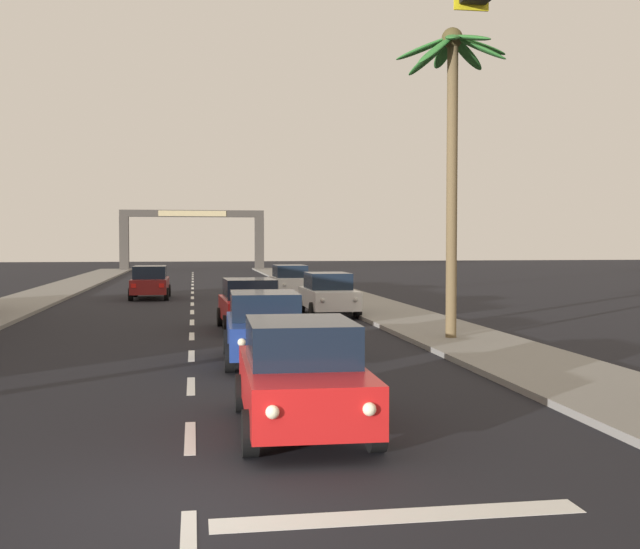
{
  "coord_description": "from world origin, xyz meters",
  "views": [
    {
      "loc": [
        0.07,
        -8.56,
        2.89
      ],
      "look_at": [
        2.73,
        8.0,
        2.2
      ],
      "focal_mm": 44.22,
      "sensor_mm": 36.0,
      "label": 1
    }
  ],
  "objects_px": {
    "traffic_signal_mast": "(492,32)",
    "sedan_lead_at_stop_bar": "(301,374)",
    "sedan_third_in_queue": "(265,327)",
    "sedan_parked_nearest_kerb": "(290,281)",
    "palm_right_second": "(453,110)",
    "sedan_fifth_in_queue": "(250,304)",
    "sedan_oncoming_far": "(150,282)",
    "town_gateway_arch": "(193,231)",
    "sedan_parked_mid_kerb": "(328,294)"
  },
  "relations": [
    {
      "from": "traffic_signal_mast",
      "to": "sedan_lead_at_stop_bar",
      "type": "xyz_separation_m",
      "value": [
        -1.8,
        3.17,
        -4.47
      ]
    },
    {
      "from": "sedan_third_in_queue",
      "to": "sedan_parked_nearest_kerb",
      "type": "relative_size",
      "value": 1.0
    },
    {
      "from": "sedan_lead_at_stop_bar",
      "to": "palm_right_second",
      "type": "height_order",
      "value": "palm_right_second"
    },
    {
      "from": "sedan_lead_at_stop_bar",
      "to": "sedan_fifth_in_queue",
      "type": "distance_m",
      "value": 13.88
    },
    {
      "from": "sedan_oncoming_far",
      "to": "traffic_signal_mast",
      "type": "bearing_deg",
      "value": -80.09
    },
    {
      "from": "sedan_lead_at_stop_bar",
      "to": "sedan_third_in_queue",
      "type": "relative_size",
      "value": 1.0
    },
    {
      "from": "sedan_lead_at_stop_bar",
      "to": "town_gateway_arch",
      "type": "bearing_deg",
      "value": 91.41
    },
    {
      "from": "traffic_signal_mast",
      "to": "town_gateway_arch",
      "type": "distance_m",
      "value": 72.25
    },
    {
      "from": "sedan_oncoming_far",
      "to": "sedan_lead_at_stop_bar",
      "type": "bearing_deg",
      "value": -82.5
    },
    {
      "from": "sedan_third_in_queue",
      "to": "sedan_parked_nearest_kerb",
      "type": "height_order",
      "value": "same"
    },
    {
      "from": "sedan_third_in_queue",
      "to": "sedan_oncoming_far",
      "type": "relative_size",
      "value": 1.01
    },
    {
      "from": "sedan_fifth_in_queue",
      "to": "town_gateway_arch",
      "type": "relative_size",
      "value": 0.31
    },
    {
      "from": "sedan_parked_nearest_kerb",
      "to": "town_gateway_arch",
      "type": "bearing_deg",
      "value": 97.29
    },
    {
      "from": "traffic_signal_mast",
      "to": "town_gateway_arch",
      "type": "height_order",
      "value": "traffic_signal_mast"
    },
    {
      "from": "sedan_lead_at_stop_bar",
      "to": "sedan_third_in_queue",
      "type": "height_order",
      "value": "same"
    },
    {
      "from": "sedan_oncoming_far",
      "to": "sedan_parked_nearest_kerb",
      "type": "bearing_deg",
      "value": 1.35
    },
    {
      "from": "traffic_signal_mast",
      "to": "town_gateway_arch",
      "type": "bearing_deg",
      "value": 92.78
    },
    {
      "from": "sedan_parked_nearest_kerb",
      "to": "palm_right_second",
      "type": "relative_size",
      "value": 0.5
    },
    {
      "from": "traffic_signal_mast",
      "to": "sedan_lead_at_stop_bar",
      "type": "height_order",
      "value": "traffic_signal_mast"
    },
    {
      "from": "sedan_parked_mid_kerb",
      "to": "sedan_parked_nearest_kerb",
      "type": "bearing_deg",
      "value": 91.2
    },
    {
      "from": "sedan_fifth_in_queue",
      "to": "sedan_parked_nearest_kerb",
      "type": "height_order",
      "value": "same"
    },
    {
      "from": "sedan_parked_nearest_kerb",
      "to": "sedan_lead_at_stop_bar",
      "type": "bearing_deg",
      "value": -96.64
    },
    {
      "from": "sedan_third_in_queue",
      "to": "sedan_oncoming_far",
      "type": "bearing_deg",
      "value": 99.95
    },
    {
      "from": "sedan_fifth_in_queue",
      "to": "sedan_oncoming_far",
      "type": "height_order",
      "value": "same"
    },
    {
      "from": "palm_right_second",
      "to": "sedan_third_in_queue",
      "type": "bearing_deg",
      "value": -153.23
    },
    {
      "from": "sedan_third_in_queue",
      "to": "sedan_fifth_in_queue",
      "type": "xyz_separation_m",
      "value": [
        0.13,
        6.94,
        0.0
      ]
    },
    {
      "from": "sedan_fifth_in_queue",
      "to": "town_gateway_arch",
      "type": "distance_m",
      "value": 55.23
    },
    {
      "from": "sedan_lead_at_stop_bar",
      "to": "traffic_signal_mast",
      "type": "bearing_deg",
      "value": -60.37
    },
    {
      "from": "town_gateway_arch",
      "to": "sedan_parked_mid_kerb",
      "type": "bearing_deg",
      "value": -83.97
    },
    {
      "from": "traffic_signal_mast",
      "to": "sedan_parked_mid_kerb",
      "type": "distance_m",
      "value": 22.31
    },
    {
      "from": "sedan_oncoming_far",
      "to": "town_gateway_arch",
      "type": "bearing_deg",
      "value": 86.97
    },
    {
      "from": "sedan_parked_nearest_kerb",
      "to": "town_gateway_arch",
      "type": "xyz_separation_m",
      "value": [
        -5.1,
        39.81,
        3.15
      ]
    },
    {
      "from": "sedan_oncoming_far",
      "to": "town_gateway_arch",
      "type": "height_order",
      "value": "town_gateway_arch"
    },
    {
      "from": "sedan_fifth_in_queue",
      "to": "sedan_parked_mid_kerb",
      "type": "height_order",
      "value": "same"
    },
    {
      "from": "sedan_fifth_in_queue",
      "to": "sedan_oncoming_far",
      "type": "relative_size",
      "value": 1.01
    },
    {
      "from": "traffic_signal_mast",
      "to": "sedan_fifth_in_queue",
      "type": "xyz_separation_m",
      "value": [
        -1.62,
        17.05,
        -4.47
      ]
    },
    {
      "from": "sedan_oncoming_far",
      "to": "palm_right_second",
      "type": "height_order",
      "value": "palm_right_second"
    },
    {
      "from": "sedan_oncoming_far",
      "to": "palm_right_second",
      "type": "distance_m",
      "value": 22.21
    },
    {
      "from": "palm_right_second",
      "to": "sedan_oncoming_far",
      "type": "bearing_deg",
      "value": 116.36
    },
    {
      "from": "traffic_signal_mast",
      "to": "sedan_oncoming_far",
      "type": "height_order",
      "value": "traffic_signal_mast"
    },
    {
      "from": "traffic_signal_mast",
      "to": "sedan_third_in_queue",
      "type": "relative_size",
      "value": 2.37
    },
    {
      "from": "sedan_oncoming_far",
      "to": "sedan_fifth_in_queue",
      "type": "bearing_deg",
      "value": -75.18
    },
    {
      "from": "sedan_lead_at_stop_bar",
      "to": "sedan_parked_nearest_kerb",
      "type": "xyz_separation_m",
      "value": [
        3.4,
        29.17,
        0.0
      ]
    },
    {
      "from": "sedan_third_in_queue",
      "to": "sedan_fifth_in_queue",
      "type": "distance_m",
      "value": 6.94
    },
    {
      "from": "sedan_parked_nearest_kerb",
      "to": "traffic_signal_mast",
      "type": "bearing_deg",
      "value": -92.82
    },
    {
      "from": "sedan_parked_nearest_kerb",
      "to": "sedan_parked_mid_kerb",
      "type": "relative_size",
      "value": 1.0
    },
    {
      "from": "traffic_signal_mast",
      "to": "palm_right_second",
      "type": "relative_size",
      "value": 1.18
    },
    {
      "from": "traffic_signal_mast",
      "to": "sedan_third_in_queue",
      "type": "height_order",
      "value": "traffic_signal_mast"
    },
    {
      "from": "sedan_parked_nearest_kerb",
      "to": "sedan_oncoming_far",
      "type": "bearing_deg",
      "value": -178.65
    },
    {
      "from": "sedan_parked_mid_kerb",
      "to": "town_gateway_arch",
      "type": "relative_size",
      "value": 0.31
    }
  ]
}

